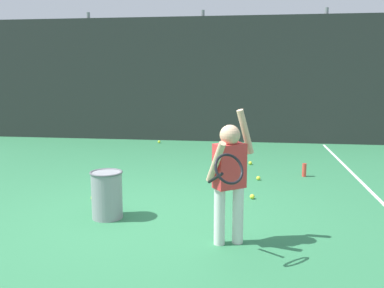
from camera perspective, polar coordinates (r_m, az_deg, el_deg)
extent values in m
plane|color=#2D7247|center=(5.05, -6.13, -9.97)|extent=(20.00, 20.00, 0.00)
cube|color=white|center=(6.12, 24.54, -7.26)|extent=(0.05, 9.00, 0.00)
cube|color=#282D2B|center=(10.37, 1.41, 8.75)|extent=(11.86, 0.08, 3.04)
cylinder|color=slate|center=(11.13, -13.69, 8.93)|extent=(0.09, 0.09, 3.19)
cylinder|color=slate|center=(10.43, 1.45, 9.16)|extent=(0.09, 0.09, 3.19)
cylinder|color=slate|center=(10.51, 17.51, 8.73)|extent=(0.09, 0.09, 3.19)
cylinder|color=silver|center=(4.20, 3.78, -9.85)|extent=(0.11, 0.11, 0.58)
cylinder|color=silver|center=(4.25, 6.30, -9.67)|extent=(0.11, 0.11, 0.58)
cube|color=red|center=(4.09, 5.15, -3.00)|extent=(0.34, 0.31, 0.44)
sphere|color=tan|center=(4.03, 5.22, 1.23)|extent=(0.20, 0.20, 0.20)
cylinder|color=tan|center=(4.15, 7.30, 1.67)|extent=(0.21, 0.18, 0.46)
cylinder|color=tan|center=(3.92, 3.28, -2.51)|extent=(0.23, 0.27, 0.43)
cylinder|color=black|center=(3.81, 3.24, -4.65)|extent=(0.16, 0.21, 0.15)
torus|color=black|center=(3.60, 5.09, -3.41)|extent=(0.33, 0.30, 0.26)
cylinder|color=gray|center=(5.03, -11.56, -6.89)|extent=(0.36, 0.36, 0.55)
torus|color=#595B60|center=(4.96, -11.67, -3.84)|extent=(0.38, 0.38, 0.02)
cylinder|color=#D83F33|center=(7.14, 15.11, -3.46)|extent=(0.07, 0.07, 0.22)
sphere|color=#CCE033|center=(5.77, 8.24, -7.14)|extent=(0.07, 0.07, 0.07)
sphere|color=#CCE033|center=(10.18, -4.52, 0.30)|extent=(0.07, 0.07, 0.07)
sphere|color=#CCE033|center=(6.76, 9.07, -4.64)|extent=(0.07, 0.07, 0.07)
sphere|color=#CCE033|center=(7.86, 7.99, -2.59)|extent=(0.07, 0.07, 0.07)
sphere|color=#CCE033|center=(5.82, -13.36, -7.15)|extent=(0.07, 0.07, 0.07)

